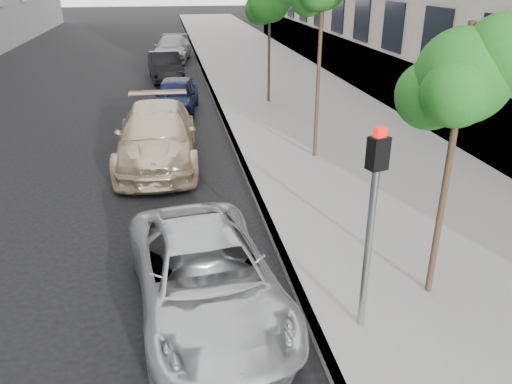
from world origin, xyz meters
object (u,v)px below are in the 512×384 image
object	(u,v)px
suv	(157,135)
sedan_blue	(176,96)
signal_pole	(372,209)
sedan_black	(165,66)
minivan	(205,277)
sedan_rear	(172,49)
tree_far	(270,1)
tree_near	(465,76)

from	to	relation	value
suv	sedan_blue	bearing A→B (deg)	84.50
signal_pole	sedan_black	xyz separation A→B (m)	(-2.57, 19.28, -1.33)
minivan	sedan_rear	world-z (taller)	sedan_rear
tree_far	sedan_rear	bearing A→B (deg)	107.02
signal_pole	minivan	distance (m)	2.69
suv	sedan_blue	distance (m)	5.26
tree_far	sedan_black	distance (m)	7.62
sedan_rear	suv	bearing A→B (deg)	-84.55
tree_near	sedan_blue	xyz separation A→B (m)	(-3.65, 12.37, -2.89)
minivan	tree_far	bearing A→B (deg)	67.64
minivan	sedan_black	distance (m)	18.40
signal_pole	suv	xyz separation A→B (m)	(-2.89, 7.76, -1.24)
signal_pole	minivan	size ratio (longest dim) A/B	0.67
minivan	tree_near	bearing A→B (deg)	-11.26
suv	sedan_black	distance (m)	11.52
signal_pole	sedan_rear	xyz separation A→B (m)	(-2.11, 25.08, -1.29)
tree_far	sedan_rear	world-z (taller)	tree_far
tree_far	sedan_blue	bearing A→B (deg)	-170.24
tree_near	suv	world-z (taller)	tree_near
signal_pole	sedan_blue	world-z (taller)	signal_pole
signal_pole	suv	world-z (taller)	signal_pole
tree_near	signal_pole	world-z (taller)	tree_near
minivan	sedan_rear	xyz separation A→B (m)	(0.03, 24.19, 0.08)
minivan	sedan_blue	bearing A→B (deg)	83.70
tree_near	sedan_rear	world-z (taller)	tree_near
tree_far	signal_pole	xyz separation A→B (m)	(-1.40, -13.61, -1.86)
signal_pole	sedan_black	bearing A→B (deg)	80.62
tree_far	sedan_blue	distance (m)	4.89
minivan	sedan_blue	size ratio (longest dim) A/B	1.17
sedan_black	sedan_rear	bearing A→B (deg)	79.87
tree_near	sedan_black	xyz separation A→B (m)	(-3.96, 18.67, -2.87)
tree_near	tree_far	distance (m)	13.00
minivan	sedan_black	world-z (taller)	sedan_black
signal_pole	sedan_rear	size ratio (longest dim) A/B	0.62
minivan	sedan_rear	bearing A→B (deg)	83.12
tree_far	suv	bearing A→B (deg)	-126.24
signal_pole	sedan_black	size ratio (longest dim) A/B	0.74
tree_far	sedan_rear	size ratio (longest dim) A/B	0.97
sedan_blue	minivan	bearing A→B (deg)	-81.77
sedan_rear	sedan_blue	bearing A→B (deg)	-82.63
signal_pole	suv	size ratio (longest dim) A/B	0.57
minivan	sedan_blue	world-z (taller)	sedan_blue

